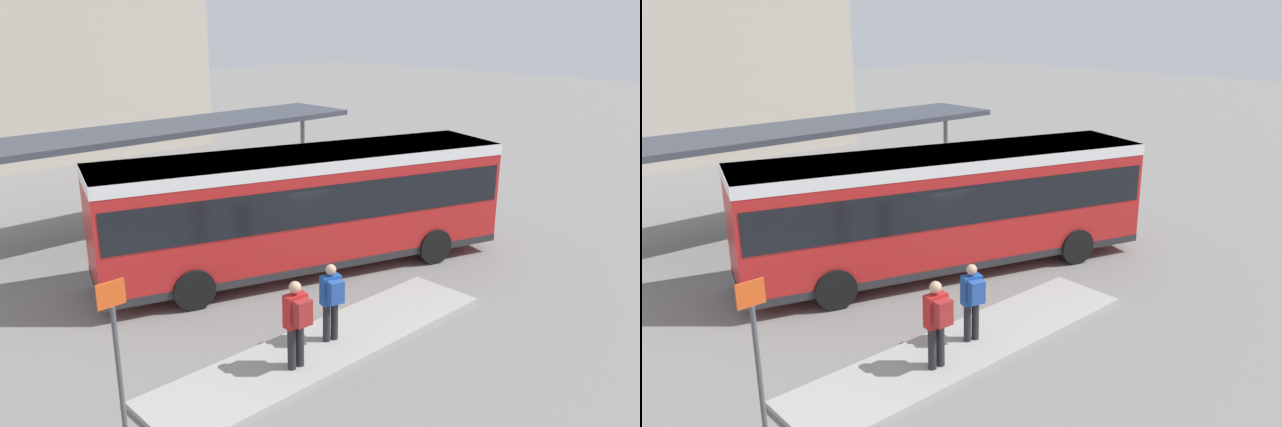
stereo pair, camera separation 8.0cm
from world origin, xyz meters
The scene contains 10 objects.
ground_plane centered at (0.00, 0.00, 0.00)m, with size 120.00×120.00×0.00m, color slate.
curb_island centered at (-2.51, -3.52, 0.06)m, with size 8.03×1.80×0.12m.
city_bus centered at (0.01, 0.00, 1.85)m, with size 11.01×5.60×3.16m.
pedestrian_waiting centered at (-3.61, -3.82, 1.13)m, with size 0.44×0.46×1.76m.
pedestrian_companion centered at (-2.41, -3.50, 1.07)m, with size 0.45×0.50×1.66m.
bicycle_orange centered at (7.48, 3.57, 0.34)m, with size 0.48×1.57×0.68m.
bicycle_yellow centered at (7.62, 4.38, 0.36)m, with size 0.48×1.64×0.71m.
bicycle_white centered at (7.22, 5.20, 0.38)m, with size 0.48×1.75×0.76m.
station_shelter centered at (-0.47, 5.97, 3.07)m, with size 13.32×2.80×3.20m.
platform_sign centered at (-6.94, -3.54, 1.56)m, with size 0.44×0.08×2.80m.
Camera 2 is at (-10.32, -11.76, 6.45)m, focal length 35.00 mm.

